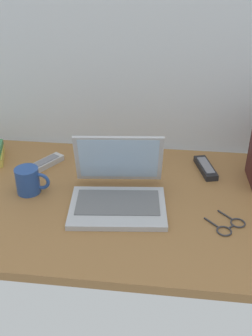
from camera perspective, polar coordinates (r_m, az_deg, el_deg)
desk at (r=1.35m, az=0.80°, el=-4.98°), size 1.60×0.76×0.03m
laptop at (r=1.31m, az=-1.15°, el=-3.20°), size 0.33×0.31×0.21m
coffee_mug at (r=1.40m, az=-13.83°, el=-1.65°), size 0.12×0.08×0.09m
remote_control_near at (r=1.56m, az=-11.60°, el=0.64°), size 0.12×0.16×0.02m
remote_control_far at (r=1.53m, az=11.40°, el=0.04°), size 0.09×0.17×0.02m
eyeglasses at (r=1.26m, az=14.78°, el=-8.12°), size 0.14×0.14×0.01m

